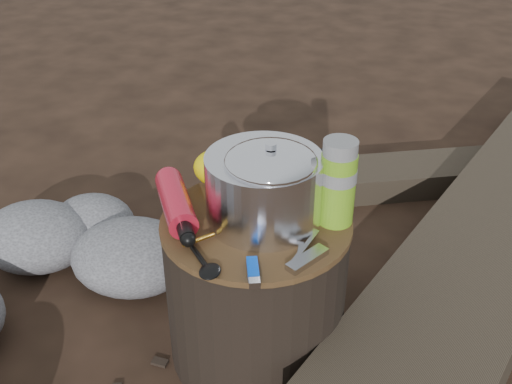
% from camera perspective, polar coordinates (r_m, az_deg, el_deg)
% --- Properties ---
extents(ground, '(60.00, 60.00, 0.00)m').
position_cam_1_polar(ground, '(1.66, 0.00, -14.24)').
color(ground, black).
rests_on(ground, ground).
extents(stump, '(0.44, 0.44, 0.40)m').
position_cam_1_polar(stump, '(1.53, 0.00, -8.95)').
color(stump, black).
rests_on(stump, ground).
extents(rock_ring, '(0.49, 1.07, 0.21)m').
position_cam_1_polar(rock_ring, '(1.75, -21.37, -9.56)').
color(rock_ring, slate).
rests_on(rock_ring, ground).
extents(log_main, '(1.12, 2.14, 0.18)m').
position_cam_1_polar(log_main, '(2.14, 22.42, -2.06)').
color(log_main, '#342B21').
rests_on(log_main, ground).
extents(log_small, '(1.14, 0.63, 0.10)m').
position_cam_1_polar(log_small, '(2.34, 13.01, 1.41)').
color(log_small, '#342B21').
rests_on(log_small, ground).
extents(foil_windscreen, '(0.26, 0.26, 0.16)m').
position_cam_1_polar(foil_windscreen, '(1.37, 0.73, 0.31)').
color(foil_windscreen, silver).
rests_on(foil_windscreen, stump).
extents(camping_pot, '(0.20, 0.20, 0.20)m').
position_cam_1_polar(camping_pot, '(1.34, 1.35, 0.37)').
color(camping_pot, silver).
rests_on(camping_pot, stump).
extents(fuel_bottle, '(0.19, 0.27, 0.07)m').
position_cam_1_polar(fuel_bottle, '(1.42, -7.45, -0.95)').
color(fuel_bottle, red).
rests_on(fuel_bottle, stump).
extents(thermos, '(0.08, 0.08, 0.20)m').
position_cam_1_polar(thermos, '(1.36, 7.60, 0.86)').
color(thermos, '#6FAC1E').
rests_on(thermos, stump).
extents(travel_mug, '(0.07, 0.07, 0.11)m').
position_cam_1_polar(travel_mug, '(1.48, 5.81, 1.48)').
color(travel_mug, black).
rests_on(travel_mug, stump).
extents(stuff_sack, '(0.14, 0.11, 0.09)m').
position_cam_1_polar(stuff_sack, '(1.52, -3.33, 2.23)').
color(stuff_sack, yellow).
rests_on(stuff_sack, stump).
extents(food_pouch, '(0.10, 0.06, 0.12)m').
position_cam_1_polar(food_pouch, '(1.53, 0.39, 3.14)').
color(food_pouch, '#141E52').
rests_on(food_pouch, stump).
extents(lighter, '(0.05, 0.09, 0.02)m').
position_cam_1_polar(lighter, '(1.25, -0.29, -7.17)').
color(lighter, '#0047EE').
rests_on(lighter, stump).
extents(multitool, '(0.08, 0.10, 0.01)m').
position_cam_1_polar(multitool, '(1.28, 4.79, -6.24)').
color(multitool, '#B3B3B8').
rests_on(multitool, stump).
extents(pot_grabber, '(0.05, 0.13, 0.01)m').
position_cam_1_polar(pot_grabber, '(1.31, 4.15, -5.23)').
color(pot_grabber, '#B3B3B8').
rests_on(pot_grabber, stump).
extents(spork, '(0.14, 0.15, 0.01)m').
position_cam_1_polar(spork, '(1.31, -5.71, -5.38)').
color(spork, black).
rests_on(spork, stump).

